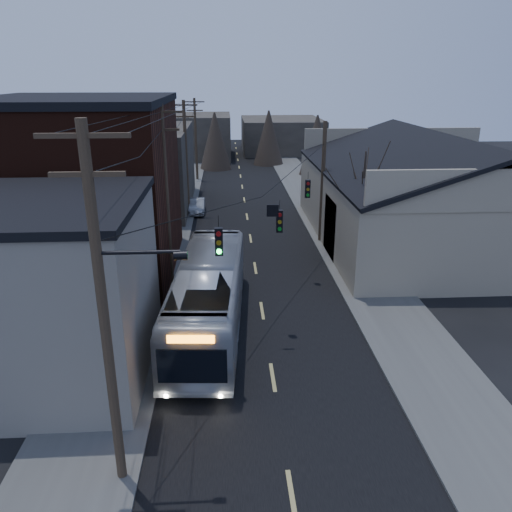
% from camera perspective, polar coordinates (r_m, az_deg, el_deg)
% --- Properties ---
extents(road_surface, '(9.00, 110.00, 0.02)m').
position_cam_1_polar(road_surface, '(40.69, -0.91, 3.77)').
color(road_surface, black).
rests_on(road_surface, ground).
extents(sidewalk_left, '(4.00, 110.00, 0.12)m').
position_cam_1_polar(sidewalk_left, '(40.93, -10.06, 3.62)').
color(sidewalk_left, '#474744').
rests_on(sidewalk_left, ground).
extents(sidewalk_right, '(4.00, 110.00, 0.12)m').
position_cam_1_polar(sidewalk_right, '(41.46, 8.12, 3.95)').
color(sidewalk_right, '#474744').
rests_on(sidewalk_right, ground).
extents(building_clapboard, '(8.00, 8.00, 7.00)m').
position_cam_1_polar(building_clapboard, '(21.00, -23.55, -3.91)').
color(building_clapboard, '#6E655C').
rests_on(building_clapboard, ground).
extents(building_brick, '(10.00, 12.00, 10.00)m').
position_cam_1_polar(building_brick, '(30.86, -19.11, 6.94)').
color(building_brick, black).
rests_on(building_brick, ground).
extents(building_left_far, '(9.00, 14.00, 7.00)m').
position_cam_1_polar(building_left_far, '(46.38, -13.27, 9.70)').
color(building_left_far, '#302C26').
rests_on(building_left_far, ground).
extents(warehouse, '(16.16, 20.60, 7.73)m').
position_cam_1_polar(warehouse, '(38.08, 19.47, 5.65)').
color(warehouse, gray).
rests_on(warehouse, ground).
extents(building_far_left, '(10.00, 12.00, 6.00)m').
position_cam_1_polar(building_far_left, '(74.62, -6.91, 13.45)').
color(building_far_left, '#302C26').
rests_on(building_far_left, ground).
extents(building_far_right, '(12.00, 14.00, 5.00)m').
position_cam_1_polar(building_far_right, '(80.00, 2.90, 13.64)').
color(building_far_right, '#302C26').
rests_on(building_far_right, ground).
extents(bare_tree, '(0.40, 0.40, 7.20)m').
position_cam_1_polar(bare_tree, '(31.16, 11.98, 5.07)').
color(bare_tree, black).
rests_on(bare_tree, ground).
extents(utility_lines, '(11.24, 45.28, 10.50)m').
position_cam_1_polar(utility_lines, '(33.82, -5.85, 8.92)').
color(utility_lines, '#382B1E').
rests_on(utility_lines, ground).
extents(bus, '(3.68, 12.41, 3.41)m').
position_cam_1_polar(bus, '(23.43, -5.44, -4.57)').
color(bus, '#A2A6AE').
rests_on(bus, ground).
extents(parked_car, '(1.33, 3.75, 1.23)m').
position_cam_1_polar(parked_car, '(43.98, -6.76, 5.69)').
color(parked_car, '#96989D').
rests_on(parked_car, ground).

